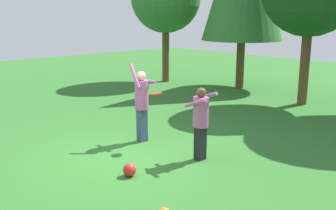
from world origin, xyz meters
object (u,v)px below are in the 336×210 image
frisbee (157,94)px  ball_red (130,170)px  person_catcher (201,118)px  person_thrower (142,100)px

frisbee → ball_red: 2.18m
frisbee → ball_red: (0.98, -1.55, -1.18)m
person_catcher → frisbee: 1.34m
person_thrower → person_catcher: (1.86, 0.15, -0.11)m
frisbee → ball_red: frisbee is taller
person_thrower → frisbee: (0.57, -0.00, 0.24)m
person_catcher → ball_red: bearing=72.9°
person_thrower → frisbee: 0.62m
person_thrower → ball_red: bearing=-45.1°
frisbee → person_catcher: bearing=6.8°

